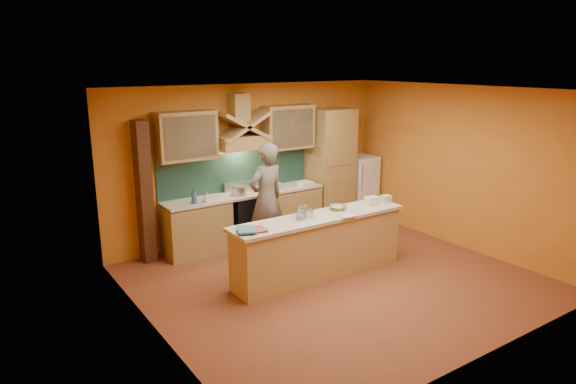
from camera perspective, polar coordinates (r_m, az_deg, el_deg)
floor at (r=7.84m, az=5.35°, el=-9.70°), size 5.50×5.00×0.01m
ceiling at (r=7.16m, az=5.88°, el=11.20°), size 5.50×5.00×0.01m
wall_back at (r=9.39m, az=-4.17°, el=3.38°), size 5.50×0.02×2.80m
wall_front at (r=5.76m, az=21.69°, el=-4.78°), size 5.50×0.02×2.80m
wall_left at (r=6.06m, az=-14.90°, el=-3.30°), size 0.02×5.00×2.80m
wall_right at (r=9.34m, az=18.74°, el=2.58°), size 0.02×5.00×2.80m
base_cabinet_left at (r=8.83m, az=-10.13°, el=-4.05°), size 1.10×0.60×0.86m
base_cabinet_right at (r=9.71m, az=0.14°, el=-2.11°), size 1.10×0.60×0.86m
counter_top at (r=9.10m, az=-4.80°, el=-0.22°), size 3.00×0.62×0.04m
stove at (r=9.22m, az=-4.75°, el=-2.93°), size 0.60×0.58×0.90m
backsplash at (r=9.26m, az=-5.72°, el=2.24°), size 3.00×0.03×0.70m
range_hood at (r=8.95m, az=-5.09°, el=5.55°), size 0.92×0.50×0.24m
hood_chimney at (r=8.97m, az=-5.48°, el=9.29°), size 0.30×0.30×0.50m
upper_cabinet_left at (r=8.56m, az=-11.25°, el=6.14°), size 1.00×0.35×0.80m
upper_cabinet_right at (r=9.51m, az=-0.03°, el=7.22°), size 1.00×0.35×0.80m
pantry_column at (r=10.11m, az=4.84°, el=2.72°), size 0.80×0.60×2.30m
fridge at (r=10.70m, az=7.92°, el=0.54°), size 0.58×0.60×1.30m
trim_column_left at (r=8.49m, az=-15.68°, el=-0.05°), size 0.20×0.30×2.30m
island_body at (r=7.83m, az=3.46°, el=-6.20°), size 2.80×0.55×0.88m
island_top at (r=7.67m, az=3.51°, el=-2.85°), size 2.90×0.62×0.05m
person at (r=8.63m, az=-2.41°, el=-0.71°), size 0.74×0.54×1.88m
pot_large at (r=8.96m, az=-5.44°, el=0.08°), size 0.30×0.30×0.17m
pot_small at (r=9.21m, az=-4.03°, el=0.46°), size 0.22×0.22×0.15m
soap_bottle_a at (r=8.58m, az=-9.00°, el=-0.53°), size 0.09×0.09×0.17m
soap_bottle_b at (r=8.50m, az=-10.39°, el=-0.45°), size 0.13×0.13×0.25m
bowl_back at (r=9.49m, az=-1.48°, el=0.78°), size 0.29×0.29×0.07m
dish_rack at (r=9.54m, az=1.96°, el=0.91°), size 0.28×0.24×0.09m
book_lower at (r=6.99m, az=-4.17°, el=-4.27°), size 0.25×0.31×0.03m
book_upper at (r=6.95m, az=-5.66°, el=-4.23°), size 0.36×0.41×0.03m
jar_large at (r=7.58m, az=1.69°, el=-2.13°), size 0.18×0.18×0.18m
jar_small at (r=7.44m, az=1.39°, el=-2.60°), size 0.16×0.16×0.14m
kitchen_scale at (r=7.58m, az=2.34°, el=-2.44°), size 0.16×0.16×0.10m
mixing_bowl at (r=8.00m, az=5.53°, el=-1.74°), size 0.34×0.34×0.06m
cloth at (r=7.68m, az=6.56°, el=-2.64°), size 0.25×0.19×0.02m
grocery_bag_a at (r=8.33m, az=9.26°, el=-0.96°), size 0.21×0.18×0.13m
grocery_bag_b at (r=8.55m, az=10.79°, el=-0.72°), size 0.17×0.14×0.10m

